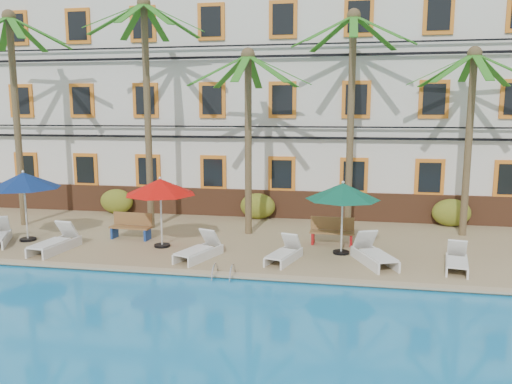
% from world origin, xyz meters
% --- Properties ---
extents(ground, '(100.00, 100.00, 0.00)m').
position_xyz_m(ground, '(0.00, 0.00, 0.00)').
color(ground, '#384C23').
rests_on(ground, ground).
extents(pool_deck, '(30.00, 12.00, 0.25)m').
position_xyz_m(pool_deck, '(0.00, 5.00, 0.12)').
color(pool_deck, tan).
rests_on(pool_deck, ground).
extents(pool_coping, '(30.00, 0.35, 0.06)m').
position_xyz_m(pool_coping, '(0.00, -0.90, 0.28)').
color(pool_coping, tan).
rests_on(pool_coping, pool_deck).
extents(hotel_building, '(25.40, 6.44, 10.22)m').
position_xyz_m(hotel_building, '(0.00, 9.98, 5.37)').
color(hotel_building, silver).
rests_on(hotel_building, pool_deck).
extents(palm_a, '(4.53, 4.53, 8.35)m').
position_xyz_m(palm_a, '(-8.59, 3.85, 5.61)').
color(palm_a, brown).
rests_on(palm_a, pool_deck).
extents(palm_b, '(4.53, 4.53, 8.72)m').
position_xyz_m(palm_b, '(-3.31, 4.24, 5.81)').
color(palm_b, brown).
rests_on(palm_b, pool_deck).
extents(palm_c, '(4.53, 4.53, 6.77)m').
position_xyz_m(palm_c, '(0.63, 4.01, 4.69)').
color(palm_c, brown).
rests_on(palm_c, pool_deck).
extents(palm_d, '(4.53, 4.53, 8.21)m').
position_xyz_m(palm_d, '(4.29, 5.22, 5.52)').
color(palm_d, brown).
rests_on(palm_d, pool_deck).
extents(palm_e, '(4.53, 4.53, 6.79)m').
position_xyz_m(palm_e, '(8.49, 5.17, 4.70)').
color(palm_e, brown).
rests_on(palm_e, pool_deck).
extents(shrub_left, '(1.50, 0.90, 1.10)m').
position_xyz_m(shrub_left, '(-5.89, 6.60, 0.80)').
color(shrub_left, '#265B1A').
rests_on(shrub_left, pool_deck).
extents(shrub_mid, '(1.50, 0.90, 1.10)m').
position_xyz_m(shrub_mid, '(0.53, 6.60, 0.80)').
color(shrub_mid, '#265B1A').
rests_on(shrub_mid, pool_deck).
extents(shrub_right, '(1.50, 0.90, 1.10)m').
position_xyz_m(shrub_right, '(8.35, 6.60, 0.80)').
color(shrub_right, '#265B1A').
rests_on(shrub_right, pool_deck).
extents(umbrella_blue, '(2.51, 2.51, 2.51)m').
position_xyz_m(umbrella_blue, '(-6.88, 1.59, 2.39)').
color(umbrella_blue, black).
rests_on(umbrella_blue, pool_deck).
extents(umbrella_red, '(2.39, 2.39, 2.40)m').
position_xyz_m(umbrella_red, '(-1.90, 1.66, 2.29)').
color(umbrella_red, black).
rests_on(umbrella_red, pool_deck).
extents(umbrella_green, '(2.37, 2.37, 2.37)m').
position_xyz_m(umbrella_green, '(4.09, 1.91, 2.27)').
color(umbrella_green, black).
rests_on(umbrella_green, pool_deck).
extents(lounger_b, '(0.90, 2.01, 0.92)m').
position_xyz_m(lounger_b, '(-5.14, 0.54, 0.55)').
color(lounger_b, white).
rests_on(lounger_b, pool_deck).
extents(lounger_c, '(1.23, 1.92, 0.85)m').
position_xyz_m(lounger_c, '(-0.25, 0.57, 0.53)').
color(lounger_c, white).
rests_on(lounger_c, pool_deck).
extents(lounger_d, '(1.05, 1.77, 0.79)m').
position_xyz_m(lounger_d, '(2.39, 0.76, 0.51)').
color(lounger_d, white).
rests_on(lounger_d, pool_deck).
extents(lounger_e, '(1.39, 2.08, 0.93)m').
position_xyz_m(lounger_e, '(5.06, 0.98, 0.55)').
color(lounger_e, white).
rests_on(lounger_e, pool_deck).
extents(lounger_f, '(0.89, 1.75, 0.79)m').
position_xyz_m(lounger_f, '(7.41, 0.84, 0.51)').
color(lounger_f, white).
rests_on(lounger_f, pool_deck).
extents(bench_left, '(1.53, 0.57, 0.93)m').
position_xyz_m(bench_left, '(-3.36, 2.52, 0.72)').
color(bench_left, olive).
rests_on(bench_left, pool_deck).
extents(bench_right, '(1.52, 0.53, 0.93)m').
position_xyz_m(bench_right, '(3.77, 3.02, 0.72)').
color(bench_right, olive).
rests_on(bench_right, pool_deck).
extents(pool_ladder, '(0.54, 0.74, 0.74)m').
position_xyz_m(pool_ladder, '(0.91, -1.00, 0.25)').
color(pool_ladder, silver).
rests_on(pool_ladder, ground).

